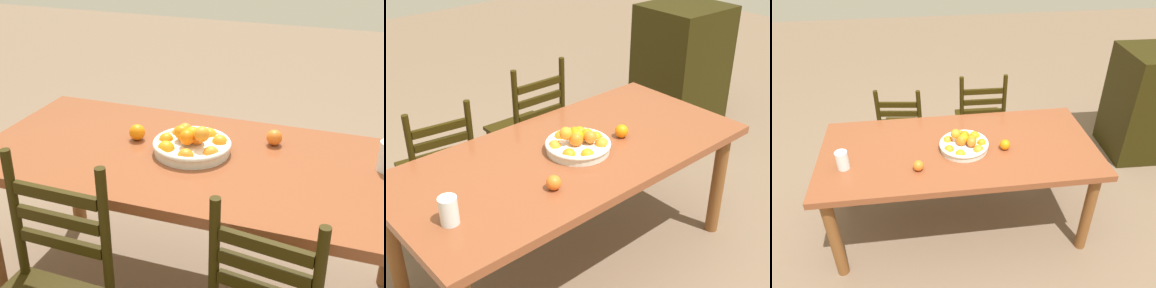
% 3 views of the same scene
% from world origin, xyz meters
% --- Properties ---
extents(ground_plane, '(12.00, 12.00, 0.00)m').
position_xyz_m(ground_plane, '(0.00, 0.00, 0.00)').
color(ground_plane, '#755F4A').
extents(dining_table, '(1.91, 0.90, 0.73)m').
position_xyz_m(dining_table, '(0.00, 0.00, 0.65)').
color(dining_table, brown).
rests_on(dining_table, ground).
extents(chair_near_window, '(0.44, 0.44, 0.90)m').
position_xyz_m(chair_near_window, '(-0.41, 0.72, 0.44)').
color(chair_near_window, black).
rests_on(chair_near_window, ground).
extents(chair_by_cabinet, '(0.43, 0.43, 0.97)m').
position_xyz_m(chair_by_cabinet, '(0.29, 0.76, 0.47)').
color(chair_by_cabinet, black).
rests_on(chair_by_cabinet, ground).
extents(cabinet, '(0.66, 0.62, 1.05)m').
position_xyz_m(cabinet, '(1.91, 0.78, 0.53)').
color(cabinet, black).
rests_on(cabinet, ground).
extents(fruit_bowl, '(0.34, 0.34, 0.14)m').
position_xyz_m(fruit_bowl, '(0.03, -0.02, 0.77)').
color(fruit_bowl, silver).
rests_on(fruit_bowl, dining_table).
extents(orange_loose_0, '(0.07, 0.07, 0.07)m').
position_xyz_m(orange_loose_0, '(-0.29, -0.22, 0.77)').
color(orange_loose_0, orange).
rests_on(orange_loose_0, dining_table).
extents(orange_loose_1, '(0.07, 0.07, 0.07)m').
position_xyz_m(orange_loose_1, '(0.31, -0.06, 0.77)').
color(orange_loose_1, orange).
rests_on(orange_loose_1, dining_table).
extents(drinking_glass, '(0.08, 0.08, 0.12)m').
position_xyz_m(drinking_glass, '(-0.76, -0.13, 0.80)').
color(drinking_glass, silver).
rests_on(drinking_glass, dining_table).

